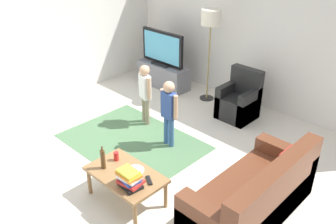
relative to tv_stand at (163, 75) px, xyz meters
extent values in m
plane|color=beige|center=(1.79, -2.30, -0.24)|extent=(7.80, 7.80, 0.00)
cube|color=silver|center=(1.79, 0.70, 1.11)|extent=(6.00, 0.12, 2.70)
cube|color=silver|center=(-1.21, -2.30, 1.11)|extent=(0.12, 6.00, 2.70)
cube|color=#4C724C|center=(1.24, -1.96, -0.24)|extent=(2.20, 1.60, 0.01)
cube|color=slate|center=(0.00, 0.00, 0.01)|extent=(1.20, 0.44, 0.50)
cube|color=black|center=(0.00, -0.05, -0.14)|extent=(1.10, 0.32, 0.03)
cube|color=black|center=(0.00, -0.02, 0.27)|extent=(0.44, 0.28, 0.03)
cube|color=black|center=(0.00, -0.02, 0.63)|extent=(1.10, 0.07, 0.68)
cube|color=#59B2D8|center=(0.00, -0.06, 0.63)|extent=(1.00, 0.01, 0.58)
cube|color=brown|center=(3.49, -2.04, -0.03)|extent=(0.80, 1.80, 0.42)
cube|color=brown|center=(3.79, -2.04, 0.19)|extent=(0.20, 1.80, 0.86)
cube|color=brown|center=(3.49, -1.24, 0.06)|extent=(0.80, 0.20, 0.60)
cube|color=#B22823|center=(3.64, -1.49, 0.32)|extent=(0.10, 0.32, 0.32)
cube|color=black|center=(1.98, -0.10, -0.03)|extent=(0.60, 0.60, 0.42)
cube|color=black|center=(1.98, 0.12, 0.21)|extent=(0.60, 0.16, 0.90)
cube|color=black|center=(1.74, -0.10, 0.06)|extent=(0.12, 0.60, 0.60)
cube|color=black|center=(2.22, -0.10, 0.06)|extent=(0.12, 0.60, 0.60)
cylinder|color=#262626|center=(1.08, 0.15, -0.23)|extent=(0.28, 0.28, 0.02)
cylinder|color=#99844C|center=(1.08, 0.15, 0.52)|extent=(0.03, 0.03, 1.50)
cylinder|color=silver|center=(1.08, 0.15, 1.40)|extent=(0.36, 0.36, 0.28)
cylinder|color=gray|center=(0.88, -1.36, 0.00)|extent=(0.08, 0.08, 0.49)
cylinder|color=gray|center=(0.99, -1.39, 0.00)|extent=(0.08, 0.08, 0.49)
cube|color=white|center=(0.93, -1.38, 0.45)|extent=(0.26, 0.19, 0.42)
sphere|color=tan|center=(0.93, -1.38, 0.75)|extent=(0.17, 0.17, 0.17)
cylinder|color=tan|center=(0.79, -1.33, 0.47)|extent=(0.07, 0.07, 0.38)
cylinder|color=tan|center=(1.08, -1.42, 0.47)|extent=(0.07, 0.07, 0.38)
cylinder|color=#33598C|center=(1.66, -1.61, 0.00)|extent=(0.08, 0.08, 0.50)
cylinder|color=#33598C|center=(1.78, -1.61, 0.00)|extent=(0.08, 0.08, 0.50)
cube|color=#2D478C|center=(1.72, -1.61, 0.46)|extent=(0.24, 0.15, 0.43)
sphere|color=tan|center=(1.72, -1.61, 0.77)|extent=(0.18, 0.18, 0.18)
cylinder|color=tan|center=(1.57, -1.60, 0.49)|extent=(0.07, 0.07, 0.38)
cylinder|color=tan|center=(1.87, -1.62, 0.49)|extent=(0.07, 0.07, 0.38)
cube|color=olive|center=(2.24, -2.92, 0.16)|extent=(1.00, 0.60, 0.04)
cylinder|color=olive|center=(1.79, -3.17, -0.05)|extent=(0.05, 0.05, 0.38)
cylinder|color=olive|center=(2.69, -3.17, -0.05)|extent=(0.05, 0.05, 0.38)
cylinder|color=olive|center=(1.79, -2.67, -0.05)|extent=(0.05, 0.05, 0.38)
cylinder|color=olive|center=(2.69, -2.67, -0.05)|extent=(0.05, 0.05, 0.38)
cube|color=black|center=(2.47, -3.03, 0.20)|extent=(0.30, 0.24, 0.04)
cube|color=red|center=(2.47, -3.02, 0.24)|extent=(0.30, 0.25, 0.04)
cube|color=#334CA5|center=(2.46, -3.03, 0.28)|extent=(0.26, 0.21, 0.04)
cube|color=white|center=(2.47, -3.04, 0.31)|extent=(0.27, 0.20, 0.04)
cube|color=orange|center=(2.46, -3.04, 0.35)|extent=(0.29, 0.21, 0.03)
cube|color=yellow|center=(2.46, -3.04, 0.38)|extent=(0.25, 0.18, 0.04)
cylinder|color=#4C3319|center=(1.96, -3.04, 0.31)|extent=(0.06, 0.06, 0.26)
cylinder|color=#4C3319|center=(1.96, -3.04, 0.47)|extent=(0.02, 0.02, 0.06)
cube|color=black|center=(2.56, -2.82, 0.19)|extent=(0.17, 0.13, 0.02)
cylinder|color=red|center=(1.94, -2.82, 0.24)|extent=(0.07, 0.07, 0.12)
cylinder|color=white|center=(2.29, -2.80, 0.18)|extent=(0.22, 0.22, 0.02)
cube|color=silver|center=(2.31, -2.80, 0.19)|extent=(0.14, 0.07, 0.01)
camera|label=1|loc=(5.11, -5.12, 2.93)|focal=38.53mm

